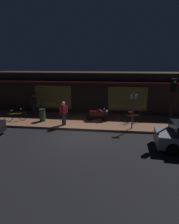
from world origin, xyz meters
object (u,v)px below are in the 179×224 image
object	(u,v)px
motorcycle	(98,114)
bicycle_extra	(133,118)
person_bystander	(64,113)
sign_post	(133,109)
person_photographer	(34,104)
traffic_light_pole	(172,99)
trash_bin	(42,115)
bicycle_parked	(15,116)

from	to	relation	value
motorcycle	bicycle_extra	xyz separation A→B (m)	(2.61, -0.14, -0.14)
person_bystander	sign_post	bearing A→B (deg)	-1.91
bicycle_extra	person_photographer	xyz separation A→B (m)	(-8.13, 1.43, 0.52)
traffic_light_pole	trash_bin	bearing A→B (deg)	164.35
motorcycle	person_bystander	bearing A→B (deg)	-151.76
sign_post	trash_bin	bearing A→B (deg)	172.90
bicycle_extra	trash_bin	xyz separation A→B (m)	(-6.72, -0.43, 0.11)
motorcycle	bicycle_parked	distance (m)	6.20
bicycle_parked	trash_bin	size ratio (longest dim) A/B	1.66
motorcycle	person_photographer	bearing A→B (deg)	166.82
bicycle_parked	bicycle_extra	world-z (taller)	same
person_photographer	traffic_light_pole	distance (m)	10.85
bicycle_parked	traffic_light_pole	xyz separation A→B (m)	(10.51, -2.15, 1.97)
motorcycle	person_photographer	size ratio (longest dim) A/B	1.02
traffic_light_pole	person_photographer	bearing A→B (deg)	156.80
person_photographer	trash_bin	world-z (taller)	person_photographer
person_photographer	traffic_light_pole	size ratio (longest dim) A/B	0.46
person_bystander	traffic_light_pole	bearing A→B (deg)	-14.48
bicycle_parked	person_photographer	size ratio (longest dim) A/B	0.92
bicycle_extra	sign_post	size ratio (longest dim) A/B	0.65
person_bystander	traffic_light_pole	world-z (taller)	traffic_light_pole
bicycle_extra	person_bystander	size ratio (longest dim) A/B	0.94
person_bystander	sign_post	distance (m)	4.74
sign_post	trash_bin	xyz separation A→B (m)	(-6.55, 0.82, -0.89)
traffic_light_pole	bicycle_extra	bearing A→B (deg)	122.03
trash_bin	bicycle_parked	bearing A→B (deg)	-173.66
sign_post	traffic_light_pole	distance (m)	2.67
traffic_light_pole	sign_post	bearing A→B (deg)	141.10
bicycle_extra	person_bystander	bearing A→B (deg)	-167.44
bicycle_extra	traffic_light_pole	xyz separation A→B (m)	(1.76, -2.81, 1.97)
person_photographer	trash_bin	distance (m)	2.37
person_photographer	person_bystander	size ratio (longest dim) A/B	1.00
trash_bin	traffic_light_pole	bearing A→B (deg)	-15.65
motorcycle	person_bystander	world-z (taller)	person_bystander
person_photographer	sign_post	bearing A→B (deg)	-18.60
bicycle_extra	traffic_light_pole	distance (m)	3.85
bicycle_extra	trash_bin	size ratio (longest dim) A/B	1.69
trash_bin	traffic_light_pole	world-z (taller)	traffic_light_pole
bicycle_extra	traffic_light_pole	world-z (taller)	traffic_light_pole
bicycle_parked	trash_bin	bearing A→B (deg)	6.34
bicycle_extra	motorcycle	bearing A→B (deg)	177.02
person_photographer	sign_post	world-z (taller)	sign_post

